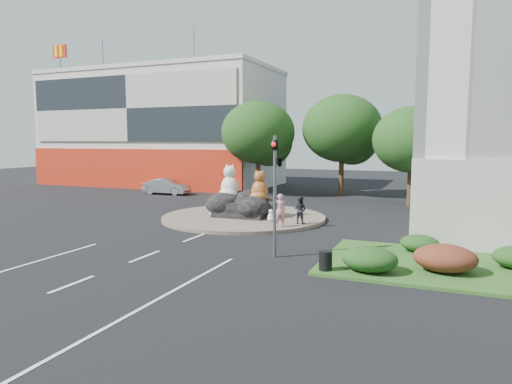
# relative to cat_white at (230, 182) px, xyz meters

# --- Properties ---
(ground) EXTENTS (120.00, 120.00, 0.00)m
(ground) POSITION_rel_cat_white_xyz_m (1.09, -10.30, -2.24)
(ground) COLOR black
(ground) RESTS_ON ground
(roundabout_island) EXTENTS (10.00, 10.00, 0.20)m
(roundabout_island) POSITION_rel_cat_white_xyz_m (1.09, -0.30, -2.14)
(roundabout_island) COLOR brown
(roundabout_island) RESTS_ON ground
(rock_plinth) EXTENTS (3.20, 2.60, 0.90)m
(rock_plinth) POSITION_rel_cat_white_xyz_m (1.09, -0.30, -1.59)
(rock_plinth) COLOR black
(rock_plinth) RESTS_ON roundabout_island
(shophouse_block) EXTENTS (25.20, 12.30, 17.40)m
(shophouse_block) POSITION_rel_cat_white_xyz_m (-16.91, 17.61, 3.95)
(shophouse_block) COLOR beige
(shophouse_block) RESTS_ON ground
(grass_verge) EXTENTS (10.00, 6.00, 0.12)m
(grass_verge) POSITION_rel_cat_white_xyz_m (13.09, -7.30, -2.18)
(grass_verge) COLOR #264B19
(grass_verge) RESTS_ON ground
(tree_left) EXTENTS (6.46, 6.46, 8.27)m
(tree_left) POSITION_rel_cat_white_xyz_m (-2.84, 11.76, 3.01)
(tree_left) COLOR #382314
(tree_left) RESTS_ON ground
(tree_mid) EXTENTS (6.84, 6.84, 8.76)m
(tree_mid) POSITION_rel_cat_white_xyz_m (4.16, 13.76, 3.32)
(tree_mid) COLOR #382314
(tree_mid) RESTS_ON ground
(tree_right) EXTENTS (5.70, 5.70, 7.30)m
(tree_right) POSITION_rel_cat_white_xyz_m (10.16, 9.76, 2.39)
(tree_right) COLOR #382314
(tree_right) RESTS_ON ground
(hedge_near_green) EXTENTS (2.00, 1.60, 0.90)m
(hedge_near_green) POSITION_rel_cat_white_xyz_m (10.09, -9.30, -1.67)
(hedge_near_green) COLOR #1A3812
(hedge_near_green) RESTS_ON grass_verge
(hedge_red) EXTENTS (2.20, 1.76, 0.99)m
(hedge_red) POSITION_rel_cat_white_xyz_m (12.59, -8.30, -1.62)
(hedge_red) COLOR #502015
(hedge_red) RESTS_ON grass_verge
(hedge_back_green) EXTENTS (1.60, 1.28, 0.72)m
(hedge_back_green) POSITION_rel_cat_white_xyz_m (11.59, -5.50, -1.76)
(hedge_back_green) COLOR #1A3812
(hedge_back_green) RESTS_ON grass_verge
(traffic_light) EXTENTS (0.44, 1.24, 5.00)m
(traffic_light) POSITION_rel_cat_white_xyz_m (6.19, -8.30, 1.39)
(traffic_light) COLOR #595B60
(traffic_light) RESTS_ON ground
(street_lamp) EXTENTS (2.34, 0.22, 8.06)m
(street_lamp) POSITION_rel_cat_white_xyz_m (13.91, -2.30, 2.32)
(street_lamp) COLOR #595B60
(street_lamp) RESTS_ON ground
(cat_white) EXTENTS (1.59, 1.45, 2.27)m
(cat_white) POSITION_rel_cat_white_xyz_m (0.00, 0.00, 0.00)
(cat_white) COLOR silver
(cat_white) RESTS_ON rock_plinth
(cat_tabby) EXTENTS (1.29, 1.15, 1.97)m
(cat_tabby) POSITION_rel_cat_white_xyz_m (2.09, -0.16, -0.15)
(cat_tabby) COLOR #A65022
(cat_tabby) RESTS_ON rock_plinth
(kitten_calico) EXTENTS (0.60, 0.56, 0.82)m
(kitten_calico) POSITION_rel_cat_white_xyz_m (-0.56, -1.24, -1.63)
(kitten_calico) COLOR beige
(kitten_calico) RESTS_ON roundabout_island
(kitten_white) EXTENTS (0.56, 0.55, 0.71)m
(kitten_white) POSITION_rel_cat_white_xyz_m (3.29, -1.38, -1.68)
(kitten_white) COLOR white
(kitten_white) RESTS_ON roundabout_island
(pedestrian_pink) EXTENTS (0.78, 0.70, 1.79)m
(pedestrian_pink) POSITION_rel_cat_white_xyz_m (4.37, -2.86, -1.14)
(pedestrian_pink) COLOR #CA828D
(pedestrian_pink) RESTS_ON roundabout_island
(pedestrian_dark) EXTENTS (0.85, 0.72, 1.54)m
(pedestrian_dark) POSITION_rel_cat_white_xyz_m (5.09, -1.55, -1.27)
(pedestrian_dark) COLOR black
(pedestrian_dark) RESTS_ON roundabout_island
(parked_car) EXTENTS (4.34, 1.68, 1.41)m
(parked_car) POSITION_rel_cat_white_xyz_m (-10.65, 8.91, -1.53)
(parked_car) COLOR #ABADB3
(parked_car) RESTS_ON ground
(litter_bin) EXTENTS (0.53, 0.53, 0.70)m
(litter_bin) POSITION_rel_cat_white_xyz_m (8.59, -9.74, -1.77)
(litter_bin) COLOR black
(litter_bin) RESTS_ON grass_verge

